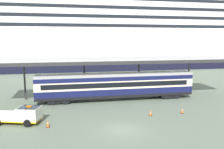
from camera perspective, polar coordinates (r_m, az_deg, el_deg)
ground_plane at (r=24.70m, az=2.58°, el=-13.28°), size 400.00×400.00×0.00m
cruise_ship at (r=79.30m, az=-4.47°, el=9.27°), size 150.37×24.98×31.02m
platform_canopy at (r=35.63m, az=0.87°, el=3.64°), size 36.35×5.72×6.42m
train_carriage at (r=35.75m, az=1.00°, el=-2.58°), size 23.72×2.81×4.11m
service_truck at (r=28.02m, az=-21.15°, el=-9.05°), size 5.56×3.46×2.02m
traffic_cone_near at (r=29.29m, az=9.33°, el=-9.15°), size 0.36×0.36×0.70m
traffic_cone_mid at (r=26.15m, az=-15.29°, el=-11.42°), size 0.36×0.36×0.78m
traffic_cone_far at (r=31.03m, az=16.66°, el=-8.38°), size 0.36×0.36×0.71m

